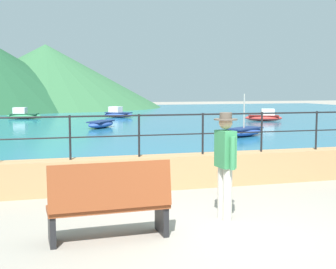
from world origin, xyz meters
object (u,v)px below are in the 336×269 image
object	(u,v)px
boat_0	(245,131)
boat_3	(264,117)
boat_2	(101,124)
boat_7	(23,115)
bench_main	(110,202)
boat_1	(118,114)
person_walking	(225,160)

from	to	relation	value
boat_0	boat_3	distance (m)	9.44
boat_2	boat_3	size ratio (longest dim) A/B	0.98
boat_0	boat_7	distance (m)	17.01
bench_main	boat_1	bearing A→B (deg)	79.99
person_walking	boat_7	world-z (taller)	person_walking
boat_2	boat_1	bearing A→B (deg)	74.14
person_walking	boat_1	xyz separation A→B (m)	(2.56, 25.10, -0.65)
bench_main	boat_7	bearing A→B (deg)	94.04
bench_main	boat_1	size ratio (longest dim) A/B	0.75
boat_0	boat_3	bearing A→B (deg)	57.28
person_walking	boat_3	xyz separation A→B (m)	(10.82, 19.20, -0.65)
boat_1	boat_7	distance (m)	6.36
boat_1	boat_3	distance (m)	10.16
person_walking	boat_7	size ratio (longest dim) A/B	0.71
boat_0	boat_7	world-z (taller)	boat_0
bench_main	boat_3	distance (m)	23.52
boat_1	boat_3	xyz separation A→B (m)	(8.26, -5.91, 0.00)
bench_main	boat_3	xyz separation A→B (m)	(12.79, 19.74, -0.23)
bench_main	boat_7	size ratio (longest dim) A/B	0.70
boat_2	bench_main	bearing A→B (deg)	-97.28
boat_3	boat_7	size ratio (longest dim) A/B	1.00
person_walking	bench_main	bearing A→B (deg)	-164.50
person_walking	boat_0	xyz separation A→B (m)	(5.71, 11.25, -0.72)
person_walking	boat_2	bearing A→B (deg)	89.04
bench_main	boat_7	world-z (taller)	bench_main
boat_3	boat_7	xyz separation A→B (m)	(-14.62, 6.15, 0.00)
bench_main	boat_7	distance (m)	25.96
person_walking	boat_2	xyz separation A→B (m)	(0.29, 17.11, -0.72)
boat_1	boat_2	world-z (taller)	boat_1
boat_0	boat_7	size ratio (longest dim) A/B	0.98
person_walking	boat_0	distance (m)	12.64
boat_1	boat_2	xyz separation A→B (m)	(-2.27, -7.99, -0.07)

